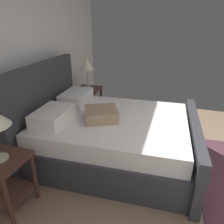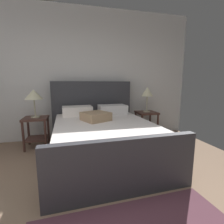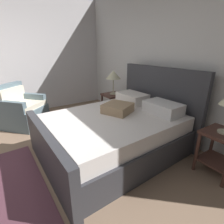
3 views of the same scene
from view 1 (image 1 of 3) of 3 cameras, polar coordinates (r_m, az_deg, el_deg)
wall_back at (r=2.97m, az=-26.29°, el=14.07°), size 5.14×0.12×2.86m
bed at (r=2.93m, az=-0.83°, el=-5.98°), size 1.80×2.21×1.28m
nightstand_right at (r=4.17m, az=-6.32°, el=3.86°), size 0.44×0.44×0.60m
table_lamp_right at (r=4.01m, az=-6.73°, el=12.50°), size 0.26×0.26×0.56m
nightstand_left at (r=2.39m, az=-27.12°, el=-15.10°), size 0.44×0.44×0.60m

